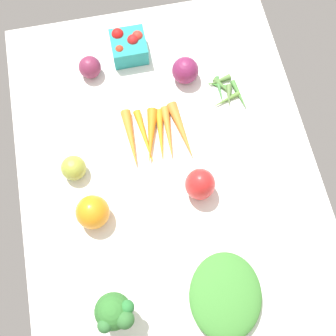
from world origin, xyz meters
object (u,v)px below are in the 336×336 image
okra_pile (226,91)px  heirloom_tomato_green (74,168)px  bell_pepper_red (200,184)px  red_onion_center (90,67)px  bell_pepper_orange (93,212)px  berry_basket (128,45)px  red_onion_near_basket (185,70)px  carrot_bunch (157,136)px  leafy_greens_clump (225,296)px  broccoli_head (115,313)px

okra_pile → heirloom_tomato_green: bearing=-71.0°
bell_pepper_red → red_onion_center: bearing=-151.2°
bell_pepper_orange → berry_basket: (-45.72, 16.33, -0.82)cm
red_onion_near_basket → red_onion_center: size_ratio=1.18×
bell_pepper_red → bell_pepper_orange: bearing=-86.6°
heirloom_tomato_green → carrot_bunch: size_ratio=0.36×
berry_basket → okra_pile: bearing=52.6°
leafy_greens_clump → red_onion_center: red_onion_center is taller
heirloom_tomato_green → bell_pepper_red: bell_pepper_red is taller
bell_pepper_red → leafy_greens_clump: 26.53cm
red_onion_near_basket → carrot_bunch: (16.54, -11.11, -2.32)cm
berry_basket → broccoli_head: (69.65, -14.30, 4.84)cm
bell_pepper_red → carrot_bunch: (-16.44, -7.59, -3.56)cm
bell_pepper_red → leafy_greens_clump: size_ratio=0.49×
leafy_greens_clump → bell_pepper_red: bearing=-180.0°
red_onion_near_basket → red_onion_center: red_onion_near_basket is taller
heirloom_tomato_green → red_onion_center: (-28.49, 8.05, -0.08)cm
carrot_bunch → bell_pepper_red: bearing=24.8°
berry_basket → carrot_bunch: size_ratio=0.54×
red_onion_near_basket → red_onion_center: bearing=-104.5°
carrot_bunch → berry_basket: bearing=-174.5°
leafy_greens_clump → broccoli_head: bearing=-92.2°
okra_pile → red_onion_center: bearing=-111.0°
leafy_greens_clump → red_onion_center: bearing=-161.7°
red_onion_near_basket → berry_basket: bearing=-129.1°
red_onion_center → bell_pepper_orange: bearing=-6.7°
bell_pepper_orange → carrot_bunch: 26.33cm
bell_pepper_red → bell_pepper_orange: size_ratio=1.14×
carrot_bunch → okra_pile: carrot_bunch is taller
red_onion_near_basket → bell_pepper_red: (32.98, -3.52, 1.24)cm
red_onion_center → heirloom_tomato_green: bearing=-15.8°
okra_pile → broccoli_head: bearing=-36.5°
leafy_greens_clump → carrot_bunch: size_ratio=1.12×
heirloom_tomato_green → red_onion_near_basket: bearing=123.4°
berry_basket → okra_pile: 30.05cm
red_onion_near_basket → leafy_greens_clump: red_onion_near_basket is taller
berry_basket → carrot_bunch: bearing=5.5°
leafy_greens_clump → broccoli_head: 25.24cm
berry_basket → broccoli_head: 71.27cm
heirloom_tomato_green → leafy_greens_clump: (37.45, 29.81, -0.60)cm
bell_pepper_orange → red_onion_center: size_ratio=1.39×
red_onion_near_basket → bell_pepper_orange: bell_pepper_orange is taller
red_onion_near_basket → berry_basket: 17.73cm
carrot_bunch → heirloom_tomato_green: bearing=-76.3°
broccoli_head → bell_pepper_red: bearing=136.1°
heirloom_tomato_green → bell_pepper_orange: 13.04cm
red_onion_near_basket → bell_pepper_orange: 45.82cm
red_onion_center → bell_pepper_red: bearing=28.8°
heirloom_tomato_green → berry_basket: size_ratio=0.66×
berry_basket → carrot_bunch: (27.72, 2.65, -2.14)cm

